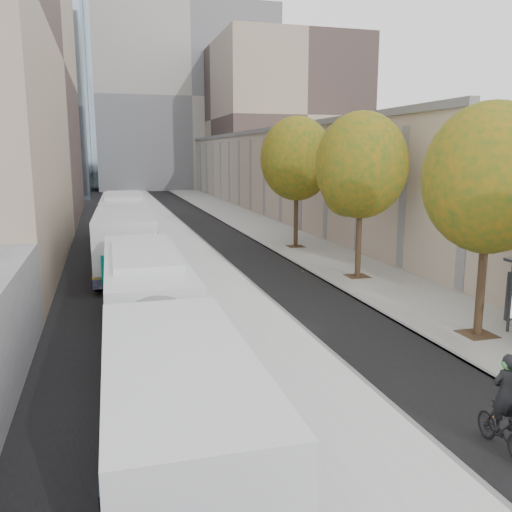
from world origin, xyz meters
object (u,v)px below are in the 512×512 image
object	(u,v)px
bus_near	(154,329)
distant_car	(112,203)
cyclist	(503,415)
bus_far	(124,227)

from	to	relation	value
bus_near	distant_car	size ratio (longest dim) A/B	4.04
cyclist	distant_car	bearing A→B (deg)	101.47
bus_near	distant_car	xyz separation A→B (m)	(-0.31, 46.91, -0.82)
bus_far	distant_car	xyz separation A→B (m)	(-0.26, 27.93, -1.03)
bus_far	cyclist	size ratio (longest dim) A/B	9.14
bus_far	cyclist	bearing A→B (deg)	-72.88
distant_car	cyclist	bearing A→B (deg)	-80.23
bus_near	cyclist	distance (m)	8.39
cyclist	distant_car	xyz separation A→B (m)	(-6.85, 52.11, -0.07)
bus_far	cyclist	world-z (taller)	bus_far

